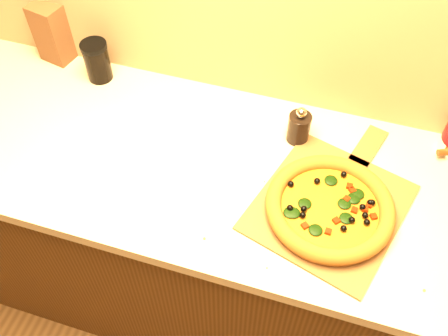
# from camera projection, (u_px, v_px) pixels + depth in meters

# --- Properties ---
(cabinet) EXTENTS (2.80, 0.65, 0.86)m
(cabinet) POSITION_uv_depth(u_px,v_px,m) (221.00, 245.00, 1.83)
(cabinet) COLOR #44290E
(cabinet) RESTS_ON ground
(countertop) EXTENTS (2.84, 0.68, 0.04)m
(countertop) POSITION_uv_depth(u_px,v_px,m) (220.00, 170.00, 1.48)
(countertop) COLOR #C1B196
(countertop) RESTS_ON cabinet
(pizza_peel) EXTENTS (0.47, 0.59, 0.01)m
(pizza_peel) POSITION_uv_depth(u_px,v_px,m) (332.00, 203.00, 1.38)
(pizza_peel) COLOR brown
(pizza_peel) RESTS_ON countertop
(pizza) EXTENTS (0.35, 0.35, 0.05)m
(pizza) POSITION_uv_depth(u_px,v_px,m) (330.00, 207.00, 1.33)
(pizza) COLOR #B86B2E
(pizza) RESTS_ON pizza_peel
(pepper_grinder) EXTENTS (0.07, 0.07, 0.13)m
(pepper_grinder) POSITION_uv_depth(u_px,v_px,m) (299.00, 127.00, 1.49)
(pepper_grinder) COLOR black
(pepper_grinder) RESTS_ON countertop
(paper_bag) EXTENTS (0.12, 0.10, 0.21)m
(paper_bag) POSITION_uv_depth(u_px,v_px,m) (52.00, 33.00, 1.69)
(paper_bag) COLOR brown
(paper_bag) RESTS_ON countertop
(dark_jar) EXTENTS (0.09, 0.09, 0.14)m
(dark_jar) POSITION_uv_depth(u_px,v_px,m) (97.00, 61.00, 1.65)
(dark_jar) COLOR black
(dark_jar) RESTS_ON countertop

